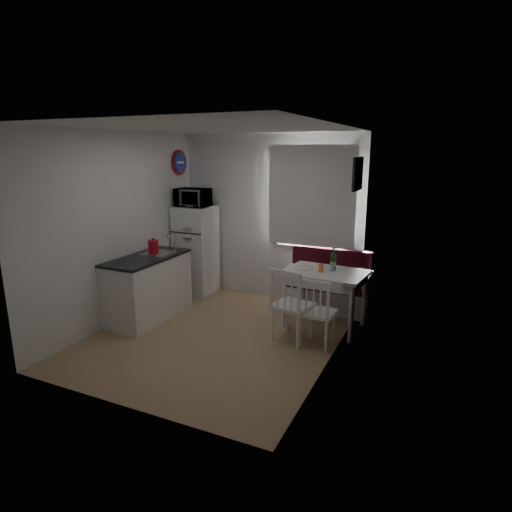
{
  "coord_description": "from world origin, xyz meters",
  "views": [
    {
      "loc": [
        2.6,
        -4.48,
        2.35
      ],
      "look_at": [
        0.32,
        0.5,
        0.99
      ],
      "focal_mm": 30.0,
      "sensor_mm": 36.0,
      "label": 1
    }
  ],
  "objects": [
    {
      "name": "drinking_glass_blue",
      "position": [
        1.25,
        0.9,
        0.83
      ],
      "size": [
        0.06,
        0.06,
        0.1
      ],
      "primitive_type": "cylinder",
      "color": "#81B0DC",
      "rests_on": "dining_table"
    },
    {
      "name": "chair_left",
      "position": [
        0.93,
        0.18,
        0.59
      ],
      "size": [
        0.52,
        0.51,
        0.51
      ],
      "rotation": [
        0.0,
        0.0,
        -0.19
      ],
      "color": "white",
      "rests_on": "floor"
    },
    {
      "name": "drinking_glass_orange",
      "position": [
        1.13,
        0.8,
        0.84
      ],
      "size": [
        0.06,
        0.06,
        0.11
      ],
      "primitive_type": "cylinder",
      "color": "orange",
      "rests_on": "dining_table"
    },
    {
      "name": "wall_back",
      "position": [
        0.0,
        1.75,
        1.3
      ],
      "size": [
        3.0,
        0.02,
        2.6
      ],
      "primitive_type": "cube",
      "color": "white",
      "rests_on": "floor"
    },
    {
      "name": "bench",
      "position": [
        1.04,
        1.51,
        0.3
      ],
      "size": [
        1.27,
        0.49,
        0.91
      ],
      "color": "white",
      "rests_on": "floor"
    },
    {
      "name": "ceiling",
      "position": [
        0.0,
        0.0,
        2.6
      ],
      "size": [
        3.0,
        3.5,
        0.02
      ],
      "primitive_type": "cube",
      "color": "white",
      "rests_on": "wall_back"
    },
    {
      "name": "window",
      "position": [
        0.7,
        1.72,
        1.62
      ],
      "size": [
        1.22,
        0.06,
        1.47
      ],
      "primitive_type": "cube",
      "color": "white",
      "rests_on": "wall_back"
    },
    {
      "name": "floor",
      "position": [
        0.0,
        0.0,
        0.0
      ],
      "size": [
        3.0,
        3.5,
        0.02
      ],
      "primitive_type": "cube",
      "color": "tan",
      "rests_on": "ground"
    },
    {
      "name": "kettle",
      "position": [
        -1.15,
        0.25,
        1.02
      ],
      "size": [
        0.18,
        0.18,
        0.24
      ],
      "primitive_type": "cylinder",
      "color": "#B10E1A",
      "rests_on": "kitchen_counter"
    },
    {
      "name": "wall_front",
      "position": [
        0.0,
        -1.75,
        1.3
      ],
      "size": [
        3.0,
        0.02,
        2.6
      ],
      "primitive_type": "cube",
      "color": "white",
      "rests_on": "floor"
    },
    {
      "name": "curtain",
      "position": [
        0.7,
        1.65,
        1.68
      ],
      "size": [
        1.35,
        0.02,
        1.5
      ],
      "primitive_type": "cube",
      "color": "white",
      "rests_on": "wall_back"
    },
    {
      "name": "dining_table",
      "position": [
        1.18,
        0.85,
        0.7
      ],
      "size": [
        1.1,
        0.81,
        0.79
      ],
      "rotation": [
        0.0,
        0.0,
        -0.08
      ],
      "color": "white",
      "rests_on": "floor"
    },
    {
      "name": "wall_left",
      "position": [
        -1.5,
        0.0,
        1.3
      ],
      "size": [
        0.02,
        3.5,
        2.6
      ],
      "primitive_type": "cube",
      "color": "white",
      "rests_on": "floor"
    },
    {
      "name": "picture_frame",
      "position": [
        1.48,
        1.1,
        2.05
      ],
      "size": [
        0.04,
        0.52,
        0.42
      ],
      "primitive_type": "cube",
      "color": "black",
      "rests_on": "wall_right"
    },
    {
      "name": "wall_right",
      "position": [
        1.5,
        0.0,
        1.3
      ],
      "size": [
        0.02,
        3.5,
        2.6
      ],
      "primitive_type": "cube",
      "color": "white",
      "rests_on": "floor"
    },
    {
      "name": "fridge",
      "position": [
        -1.18,
        1.4,
        0.73
      ],
      "size": [
        0.58,
        0.58,
        1.46
      ],
      "primitive_type": "cube",
      "color": "white",
      "rests_on": "floor"
    },
    {
      "name": "chair_right",
      "position": [
        1.25,
        0.19,
        0.54
      ],
      "size": [
        0.42,
        0.41,
        0.47
      ],
      "rotation": [
        0.0,
        0.0,
        -0.04
      ],
      "color": "white",
      "rests_on": "floor"
    },
    {
      "name": "wine_bottle",
      "position": [
        1.25,
        0.95,
        0.94
      ],
      "size": [
        0.08,
        0.08,
        0.31
      ],
      "primitive_type": null,
      "color": "#15421A",
      "rests_on": "dining_table"
    },
    {
      "name": "microwave",
      "position": [
        -1.18,
        1.35,
        1.6
      ],
      "size": [
        0.53,
        0.36,
        0.29
      ],
      "primitive_type": "imported",
      "color": "white",
      "rests_on": "fridge"
    },
    {
      "name": "plate",
      "position": [
        0.88,
        0.87,
        0.79
      ],
      "size": [
        0.26,
        0.26,
        0.02
      ],
      "primitive_type": "cylinder",
      "color": "white",
      "rests_on": "dining_table"
    },
    {
      "name": "wall_sign",
      "position": [
        -1.47,
        1.45,
        2.15
      ],
      "size": [
        0.03,
        0.4,
        0.4
      ],
      "primitive_type": "cylinder",
      "rotation": [
        0.0,
        1.57,
        0.0
      ],
      "color": "navy",
      "rests_on": "wall_left"
    },
    {
      "name": "kitchen_counter",
      "position": [
        -1.2,
        0.16,
        0.46
      ],
      "size": [
        0.62,
        1.32,
        1.16
      ],
      "color": "white",
      "rests_on": "floor"
    }
  ]
}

